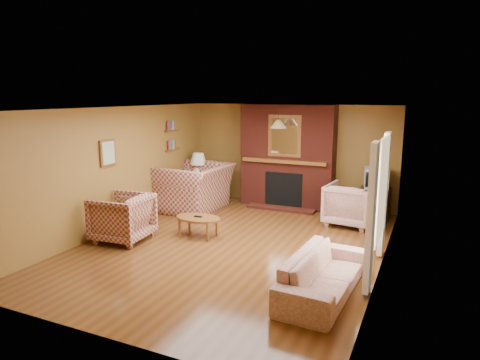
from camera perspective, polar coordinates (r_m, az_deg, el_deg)
The scene contains 20 objects.
floor at distance 7.69m, azimuth -0.91°, elevation -8.65°, with size 6.50×6.50×0.00m, color #4D2B10.
ceiling at distance 7.23m, azimuth -0.97°, elevation 9.52°, with size 6.50×6.50×0.00m, color white.
wall_back at distance 10.36m, azimuth 6.79°, elevation 3.34°, with size 6.50×6.50×0.00m, color brown.
wall_front at distance 4.73m, azimuth -18.15°, elevation -6.85°, with size 6.50×6.50×0.00m, color brown.
wall_left at distance 8.72m, azimuth -15.96°, elevation 1.47°, with size 6.50×6.50×0.00m, color brown.
wall_right at distance 6.71m, azimuth 18.74°, elevation -1.58°, with size 6.50×6.50×0.00m, color brown.
fireplace at distance 10.11m, azimuth 6.33°, elevation 3.05°, with size 2.20×0.82×2.40m.
window_right at distance 6.54m, azimuth 18.10°, elevation -2.53°, with size 0.10×1.85×2.00m.
bookshelf at distance 10.13m, azimuth -8.89°, elevation 5.76°, with size 0.09×0.55×0.71m.
botanical_print at distance 8.42m, azimuth -17.23°, elevation 3.47°, with size 0.05×0.40×0.50m.
pendant_light at distance 9.38m, azimuth 5.12°, elevation 7.45°, with size 0.36×0.36×0.48m.
plaid_loveseat at distance 9.95m, azimuth -6.04°, elevation -0.95°, with size 1.61×1.40×1.04m, color maroon.
plaid_armchair at distance 8.09m, azimuth -15.43°, elevation -4.86°, with size 0.92×0.94×0.86m, color maroon.
floral_sofa at distance 5.94m, azimuth 11.01°, elevation -12.21°, with size 1.91×0.75×0.56m, color beige.
floral_armchair at distance 9.01m, azimuth 14.47°, elevation -3.17°, with size 0.91×0.94×0.86m, color beige.
coffee_table at distance 8.06m, azimuth -5.61°, elevation -5.26°, with size 0.89×0.55×0.40m.
side_table at distance 10.64m, azimuth -5.50°, elevation -1.43°, with size 0.43×0.43×0.57m, color brown.
table_lamp at distance 10.51m, azimuth -5.57°, elevation 2.03°, with size 0.40×0.40×0.66m.
tv_stand at distance 9.67m, azimuth 17.50°, elevation -2.94°, with size 0.61×0.55×0.66m, color black.
crt_tv at distance 9.55m, azimuth 17.69°, elevation 0.27°, with size 0.56×0.56×0.44m.
Camera 1 is at (3.10, -6.53, 2.63)m, focal length 32.00 mm.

